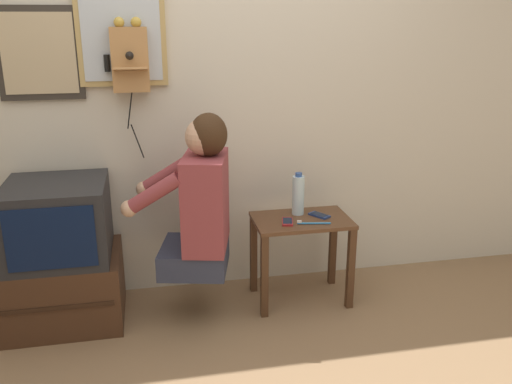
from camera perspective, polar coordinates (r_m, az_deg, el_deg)
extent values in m
cube|color=beige|center=(3.21, -5.65, 11.40)|extent=(6.80, 0.05, 2.55)
cube|color=#51331E|center=(3.17, 4.84, -2.99)|extent=(0.56, 0.36, 0.02)
cube|color=#452B1A|center=(3.07, 0.90, -8.90)|extent=(0.04, 0.04, 0.50)
cube|color=#452B1A|center=(3.21, 9.93, -7.94)|extent=(0.04, 0.04, 0.50)
cube|color=#452B1A|center=(3.35, -0.26, -6.53)|extent=(0.04, 0.04, 0.50)
cube|color=#452B1A|center=(3.48, 8.08, -5.77)|extent=(0.04, 0.04, 0.50)
cube|color=#2D3347|center=(3.05, -6.48, -6.80)|extent=(0.43, 0.44, 0.14)
cube|color=brown|center=(2.92, -5.31, -1.01)|extent=(0.30, 0.43, 0.51)
sphere|color=tan|center=(2.83, -5.51, 5.80)|extent=(0.20, 0.20, 0.20)
ellipsoid|color=#382314|center=(2.82, -5.02, 6.04)|extent=(0.24, 0.25, 0.23)
cylinder|color=brown|center=(2.78, -10.71, -0.16)|extent=(0.31, 0.14, 0.23)
cylinder|color=brown|center=(3.09, -9.46, 1.75)|extent=(0.31, 0.14, 0.23)
sphere|color=tan|center=(2.83, -13.22, -1.72)|extent=(0.09, 0.09, 0.09)
sphere|color=tan|center=(3.14, -11.74, 0.31)|extent=(0.09, 0.09, 0.09)
cube|color=#422819|center=(3.25, -19.48, -9.50)|extent=(0.63, 0.51, 0.39)
cube|color=black|center=(3.01, -20.13, -11.41)|extent=(0.56, 0.01, 0.02)
cube|color=#232326|center=(3.09, -20.11, -2.82)|extent=(0.53, 0.52, 0.41)
cube|color=#0C1938|center=(2.85, -20.81, -4.65)|extent=(0.43, 0.01, 0.32)
cube|color=#AD7A47|center=(3.11, -13.11, 13.42)|extent=(0.20, 0.11, 0.34)
cube|color=#AD7A47|center=(3.02, -13.08, 12.50)|extent=(0.18, 0.07, 0.03)
sphere|color=#B79338|center=(3.09, -14.23, 16.93)|extent=(0.06, 0.06, 0.06)
sphere|color=#B79338|center=(3.09, -12.52, 17.05)|extent=(0.06, 0.06, 0.06)
cone|color=black|center=(3.00, -13.18, 13.77)|extent=(0.04, 0.05, 0.04)
cylinder|color=black|center=(3.11, -15.42, 12.94)|extent=(0.03, 0.03, 0.09)
cylinder|color=black|center=(3.12, -13.13, 8.41)|extent=(0.04, 0.04, 0.22)
cylinder|color=black|center=(3.16, -12.36, 5.25)|extent=(0.07, 0.06, 0.19)
cube|color=#2D2823|center=(3.19, -21.88, 13.38)|extent=(0.44, 0.02, 0.49)
cube|color=tan|center=(3.18, -21.92, 13.36)|extent=(0.38, 0.01, 0.42)
cube|color=tan|center=(3.14, -14.02, 16.24)|extent=(0.48, 0.03, 0.60)
cube|color=#B2BCC6|center=(3.12, -14.03, 16.23)|extent=(0.42, 0.01, 0.54)
cube|color=maroon|center=(3.09, 3.33, -3.13)|extent=(0.09, 0.13, 0.01)
cube|color=black|center=(3.09, 3.33, -3.02)|extent=(0.07, 0.11, 0.00)
cube|color=navy|center=(3.21, 6.69, -2.45)|extent=(0.12, 0.14, 0.01)
cube|color=black|center=(3.21, 6.69, -2.34)|extent=(0.10, 0.11, 0.00)
cylinder|color=silver|center=(3.20, 4.46, -0.35)|extent=(0.07, 0.07, 0.23)
cylinder|color=#2D4C8C|center=(3.16, 4.52, 1.84)|extent=(0.04, 0.04, 0.02)
cylinder|color=#338CD8|center=(3.08, 6.12, -3.30)|extent=(0.19, 0.05, 0.01)
cube|color=white|center=(3.07, 4.59, -3.12)|extent=(0.03, 0.02, 0.01)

